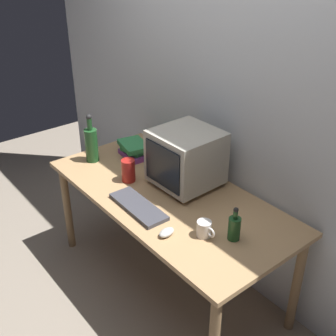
% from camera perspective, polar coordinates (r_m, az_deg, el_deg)
% --- Properties ---
extents(ground_plane, '(6.00, 6.00, 0.00)m').
position_cam_1_polar(ground_plane, '(3.14, 0.00, -14.82)').
color(ground_plane, gray).
extents(back_wall, '(4.00, 0.08, 2.50)m').
position_cam_1_polar(back_wall, '(2.74, 7.60, 9.02)').
color(back_wall, silver).
rests_on(back_wall, ground).
extents(desk, '(1.69, 0.80, 0.74)m').
position_cam_1_polar(desk, '(2.73, 0.00, -4.81)').
color(desk, tan).
rests_on(desk, ground).
extents(crt_monitor, '(0.39, 0.39, 0.37)m').
position_cam_1_polar(crt_monitor, '(2.68, 2.41, 1.34)').
color(crt_monitor, '#B2AD9E').
rests_on(crt_monitor, desk).
extents(keyboard, '(0.42, 0.16, 0.02)m').
position_cam_1_polar(keyboard, '(2.54, -3.99, -5.15)').
color(keyboard, '#3F3F47').
rests_on(keyboard, desk).
extents(computer_mouse, '(0.07, 0.11, 0.04)m').
position_cam_1_polar(computer_mouse, '(2.33, -0.20, -8.58)').
color(computer_mouse, beige).
rests_on(computer_mouse, desk).
extents(bottle_tall, '(0.09, 0.09, 0.35)m').
position_cam_1_polar(bottle_tall, '(3.05, -10.17, 3.20)').
color(bottle_tall, '#1E4C23').
rests_on(bottle_tall, desk).
extents(bottle_short, '(0.07, 0.07, 0.20)m').
position_cam_1_polar(bottle_short, '(2.30, 8.83, -7.82)').
color(bottle_short, '#1E4C23').
rests_on(bottle_short, desk).
extents(book_stack, '(0.26, 0.21, 0.11)m').
position_cam_1_polar(book_stack, '(3.10, -4.51, 2.50)').
color(book_stack, '#843893').
rests_on(book_stack, desk).
extents(mug, '(0.12, 0.08, 0.09)m').
position_cam_1_polar(mug, '(2.31, 4.87, -8.09)').
color(mug, white).
rests_on(mug, desk).
extents(metal_canister, '(0.09, 0.09, 0.15)m').
position_cam_1_polar(metal_canister, '(2.79, -5.31, -0.33)').
color(metal_canister, '#A51E19').
rests_on(metal_canister, desk).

